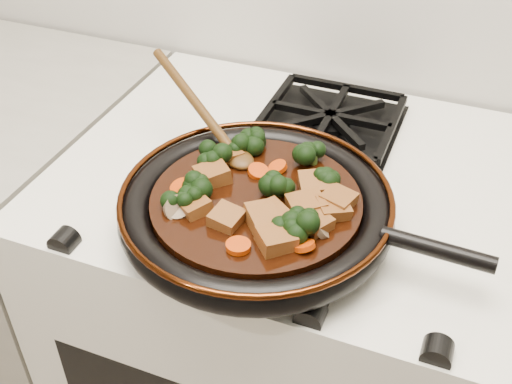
% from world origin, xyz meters
% --- Properties ---
extents(stove, '(0.76, 0.60, 0.90)m').
position_xyz_m(stove, '(0.00, 1.69, 0.45)').
color(stove, white).
rests_on(stove, ground).
extents(burner_grate_front, '(0.23, 0.23, 0.03)m').
position_xyz_m(burner_grate_front, '(0.00, 1.55, 0.91)').
color(burner_grate_front, black).
rests_on(burner_grate_front, stove).
extents(burner_grate_back, '(0.23, 0.23, 0.03)m').
position_xyz_m(burner_grate_back, '(0.00, 1.83, 0.91)').
color(burner_grate_back, black).
rests_on(burner_grate_back, stove).
extents(skillet, '(0.50, 0.37, 0.05)m').
position_xyz_m(skillet, '(-0.02, 1.53, 0.94)').
color(skillet, black).
rests_on(skillet, burner_grate_front).
extents(braising_sauce, '(0.28, 0.28, 0.02)m').
position_xyz_m(braising_sauce, '(-0.02, 1.53, 0.95)').
color(braising_sauce, black).
rests_on(braising_sauce, skillet).
extents(tofu_cube_0, '(0.06, 0.06, 0.03)m').
position_xyz_m(tofu_cube_0, '(-0.09, 1.55, 0.97)').
color(tofu_cube_0, brown).
rests_on(tofu_cube_0, braising_sauce).
extents(tofu_cube_1, '(0.05, 0.05, 0.02)m').
position_xyz_m(tofu_cube_1, '(-0.09, 1.60, 0.97)').
color(tofu_cube_1, brown).
rests_on(tofu_cube_1, braising_sauce).
extents(tofu_cube_2, '(0.06, 0.06, 0.03)m').
position_xyz_m(tofu_cube_2, '(0.05, 1.58, 0.97)').
color(tofu_cube_2, brown).
rests_on(tofu_cube_2, braising_sauce).
extents(tofu_cube_3, '(0.06, 0.06, 0.03)m').
position_xyz_m(tofu_cube_3, '(0.04, 1.46, 0.97)').
color(tofu_cube_3, brown).
rests_on(tofu_cube_3, braising_sauce).
extents(tofu_cube_4, '(0.06, 0.05, 0.03)m').
position_xyz_m(tofu_cube_4, '(0.09, 1.54, 0.97)').
color(tofu_cube_4, brown).
rests_on(tofu_cube_4, braising_sauce).
extents(tofu_cube_5, '(0.06, 0.06, 0.03)m').
position_xyz_m(tofu_cube_5, '(0.05, 1.53, 0.97)').
color(tofu_cube_5, brown).
rests_on(tofu_cube_5, braising_sauce).
extents(tofu_cube_6, '(0.05, 0.05, 0.03)m').
position_xyz_m(tofu_cube_6, '(-0.08, 1.48, 0.97)').
color(tofu_cube_6, brown).
rests_on(tofu_cube_6, braising_sauce).
extents(tofu_cube_7, '(0.05, 0.05, 0.03)m').
position_xyz_m(tofu_cube_7, '(0.09, 1.55, 0.97)').
color(tofu_cube_7, brown).
rests_on(tofu_cube_7, braising_sauce).
extents(tofu_cube_8, '(0.05, 0.05, 0.02)m').
position_xyz_m(tofu_cube_8, '(0.07, 1.50, 0.97)').
color(tofu_cube_8, brown).
rests_on(tofu_cube_8, braising_sauce).
extents(tofu_cube_9, '(0.04, 0.04, 0.03)m').
position_xyz_m(tofu_cube_9, '(-0.03, 1.47, 0.97)').
color(tofu_cube_9, brown).
rests_on(tofu_cube_9, braising_sauce).
extents(tofu_cube_10, '(0.05, 0.05, 0.03)m').
position_xyz_m(tofu_cube_10, '(0.01, 1.50, 0.97)').
color(tofu_cube_10, brown).
rests_on(tofu_cube_10, braising_sauce).
extents(tofu_cube_11, '(0.06, 0.06, 0.03)m').
position_xyz_m(tofu_cube_11, '(0.01, 1.49, 0.97)').
color(tofu_cube_11, brown).
rests_on(tofu_cube_11, braising_sauce).
extents(broccoli_floret_0, '(0.08, 0.09, 0.07)m').
position_xyz_m(broccoli_floret_0, '(0.05, 1.47, 0.97)').
color(broccoli_floret_0, black).
rests_on(broccoli_floret_0, braising_sauce).
extents(broccoli_floret_1, '(0.06, 0.06, 0.05)m').
position_xyz_m(broccoli_floret_1, '(0.03, 1.64, 0.97)').
color(broccoli_floret_1, black).
rests_on(broccoli_floret_1, braising_sauce).
extents(broccoli_floret_2, '(0.09, 0.09, 0.07)m').
position_xyz_m(broccoli_floret_2, '(0.06, 1.50, 0.97)').
color(broccoli_floret_2, black).
rests_on(broccoli_floret_2, braising_sauce).
extents(broccoli_floret_3, '(0.09, 0.08, 0.05)m').
position_xyz_m(broccoli_floret_3, '(-0.07, 1.62, 0.97)').
color(broccoli_floret_3, black).
rests_on(broccoli_floret_3, braising_sauce).
extents(broccoli_floret_4, '(0.06, 0.06, 0.05)m').
position_xyz_m(broccoli_floret_4, '(0.05, 1.59, 0.97)').
color(broccoli_floret_4, black).
rests_on(broccoli_floret_4, braising_sauce).
extents(broccoli_floret_5, '(0.08, 0.09, 0.06)m').
position_xyz_m(broccoli_floret_5, '(-0.07, 1.64, 0.97)').
color(broccoli_floret_5, black).
rests_on(broccoli_floret_5, braising_sauce).
extents(broccoli_floret_6, '(0.09, 0.08, 0.07)m').
position_xyz_m(broccoli_floret_6, '(-0.10, 1.58, 0.97)').
color(broccoli_floret_6, black).
rests_on(broccoli_floret_6, braising_sauce).
extents(broccoli_floret_7, '(0.08, 0.08, 0.05)m').
position_xyz_m(broccoli_floret_7, '(-0.10, 1.48, 0.97)').
color(broccoli_floret_7, black).
rests_on(broccoli_floret_7, braising_sauce).
extents(broccoli_floret_8, '(0.08, 0.08, 0.06)m').
position_xyz_m(broccoli_floret_8, '(-0.09, 1.51, 0.97)').
color(broccoli_floret_8, black).
rests_on(broccoli_floret_8, braising_sauce).
extents(broccoli_floret_9, '(0.08, 0.08, 0.08)m').
position_xyz_m(broccoli_floret_9, '(0.01, 1.55, 0.97)').
color(broccoli_floret_9, black).
rests_on(broccoli_floret_9, braising_sauce).
extents(carrot_coin_0, '(0.03, 0.03, 0.02)m').
position_xyz_m(carrot_coin_0, '(0.03, 1.47, 0.96)').
color(carrot_coin_0, '#C23605').
rests_on(carrot_coin_0, braising_sauce).
extents(carrot_coin_1, '(0.03, 0.03, 0.02)m').
position_xyz_m(carrot_coin_1, '(0.07, 1.46, 0.96)').
color(carrot_coin_1, '#C23605').
rests_on(carrot_coin_1, braising_sauce).
extents(carrot_coin_2, '(0.03, 0.03, 0.02)m').
position_xyz_m(carrot_coin_2, '(-0.12, 1.51, 0.96)').
color(carrot_coin_2, '#C23605').
rests_on(carrot_coin_2, braising_sauce).
extents(carrot_coin_3, '(0.03, 0.03, 0.02)m').
position_xyz_m(carrot_coin_3, '(-0.04, 1.58, 0.96)').
color(carrot_coin_3, '#C23605').
rests_on(carrot_coin_3, braising_sauce).
extents(carrot_coin_4, '(0.03, 0.03, 0.02)m').
position_xyz_m(carrot_coin_4, '(-0.01, 1.60, 0.96)').
color(carrot_coin_4, '#C23605').
rests_on(carrot_coin_4, braising_sauce).
extents(carrot_coin_5, '(0.03, 0.03, 0.01)m').
position_xyz_m(carrot_coin_5, '(-0.00, 1.43, 0.96)').
color(carrot_coin_5, '#C23605').
rests_on(carrot_coin_5, braising_sauce).
extents(mushroom_slice_0, '(0.03, 0.04, 0.03)m').
position_xyz_m(mushroom_slice_0, '(0.08, 1.50, 0.97)').
color(mushroom_slice_0, '#7B6347').
rests_on(mushroom_slice_0, braising_sauce).
extents(mushroom_slice_1, '(0.03, 0.03, 0.03)m').
position_xyz_m(mushroom_slice_1, '(-0.11, 1.59, 0.97)').
color(mushroom_slice_1, '#7B6347').
rests_on(mushroom_slice_1, braising_sauce).
extents(mushroom_slice_2, '(0.04, 0.05, 0.03)m').
position_xyz_m(mushroom_slice_2, '(-0.10, 1.47, 0.97)').
color(mushroom_slice_2, '#7B6347').
rests_on(mushroom_slice_2, braising_sauce).
extents(mushroom_slice_3, '(0.04, 0.04, 0.02)m').
position_xyz_m(mushroom_slice_3, '(-0.10, 1.47, 0.97)').
color(mushroom_slice_3, '#7B6347').
rests_on(mushroom_slice_3, braising_sauce).
extents(mushroom_slice_4, '(0.04, 0.04, 0.02)m').
position_xyz_m(mushroom_slice_4, '(-0.10, 1.47, 0.97)').
color(mushroom_slice_4, '#7B6347').
rests_on(mushroom_slice_4, braising_sauce).
extents(wooden_spoon, '(0.14, 0.11, 0.24)m').
position_xyz_m(wooden_spoon, '(-0.13, 1.64, 0.98)').
color(wooden_spoon, '#462A0F').
rests_on(wooden_spoon, braising_sauce).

